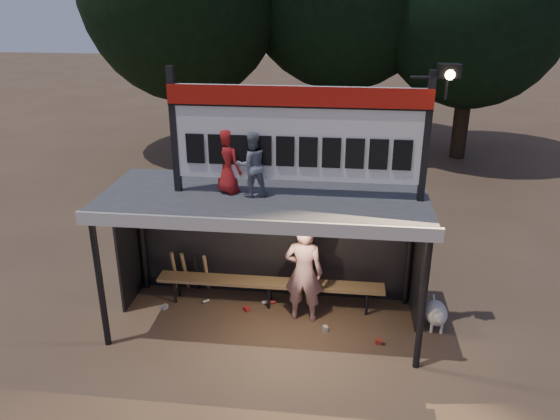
{
  "coord_description": "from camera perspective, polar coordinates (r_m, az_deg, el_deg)",
  "views": [
    {
      "loc": [
        1.17,
        -7.78,
        5.23
      ],
      "look_at": [
        0.2,
        0.4,
        1.9
      ],
      "focal_mm": 35.0,
      "sensor_mm": 36.0,
      "label": 1
    }
  ],
  "objects": [
    {
      "name": "child_a",
      "position": [
        8.17,
        -2.96,
        4.76
      ],
      "size": [
        0.59,
        0.53,
        0.98
      ],
      "primitive_type": "imported",
      "rotation": [
        0.0,
        0.0,
        3.55
      ],
      "color": "slate",
      "rests_on": "dugout_shelter"
    },
    {
      "name": "ground",
      "position": [
        9.45,
        -1.52,
        -11.61
      ],
      "size": [
        80.0,
        80.0,
        0.0
      ],
      "primitive_type": "plane",
      "color": "brown",
      "rests_on": "ground"
    },
    {
      "name": "dugout_shelter",
      "position": [
        8.79,
        -1.42,
        -0.65
      ],
      "size": [
        5.1,
        2.08,
        2.32
      ],
      "color": "#404043",
      "rests_on": "ground"
    },
    {
      "name": "player",
      "position": [
        9.1,
        2.49,
        -6.54
      ],
      "size": [
        0.67,
        0.47,
        1.77
      ],
      "primitive_type": "imported",
      "rotation": [
        0.0,
        0.0,
        3.07
      ],
      "color": "silver",
      "rests_on": "ground"
    },
    {
      "name": "bench",
      "position": [
        9.68,
        -1.08,
        -7.69
      ],
      "size": [
        4.0,
        0.35,
        0.48
      ],
      "color": "olive",
      "rests_on": "ground"
    },
    {
      "name": "dog",
      "position": [
        9.5,
        16.03,
        -10.37
      ],
      "size": [
        0.36,
        0.81,
        0.49
      ],
      "color": "white",
      "rests_on": "ground"
    },
    {
      "name": "bats",
      "position": [
        10.2,
        -9.33,
        -6.37
      ],
      "size": [
        0.68,
        0.35,
        0.84
      ],
      "color": "olive",
      "rests_on": "ground"
    },
    {
      "name": "litter",
      "position": [
        9.61,
        -1.73,
        -10.68
      ],
      "size": [
        3.8,
        1.08,
        0.08
      ],
      "color": "#B02C1E",
      "rests_on": "ground"
    },
    {
      "name": "scoreboard_assembly",
      "position": [
        8.02,
        2.22,
        8.26
      ],
      "size": [
        4.1,
        0.27,
        1.99
      ],
      "color": "black",
      "rests_on": "dugout_shelter"
    },
    {
      "name": "child_b",
      "position": [
        8.35,
        -5.47,
        5.19
      ],
      "size": [
        0.58,
        0.58,
        1.02
      ],
      "primitive_type": "imported",
      "rotation": [
        0.0,
        0.0,
        2.37
      ],
      "color": "#B41C1B",
      "rests_on": "dugout_shelter"
    }
  ]
}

